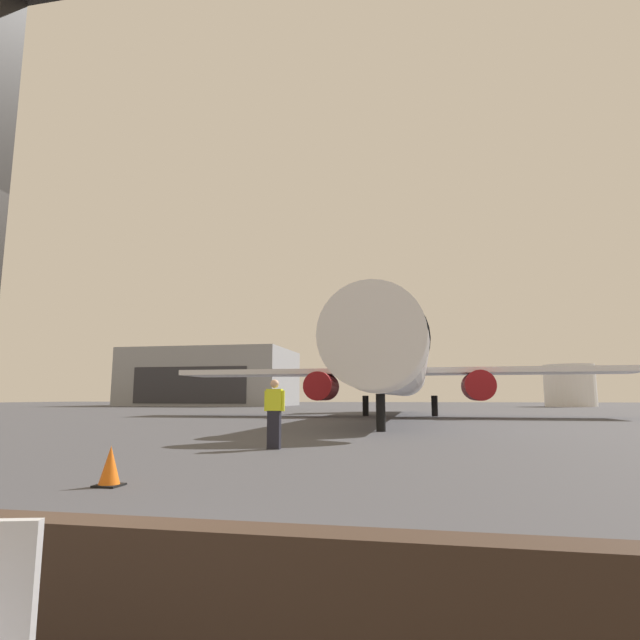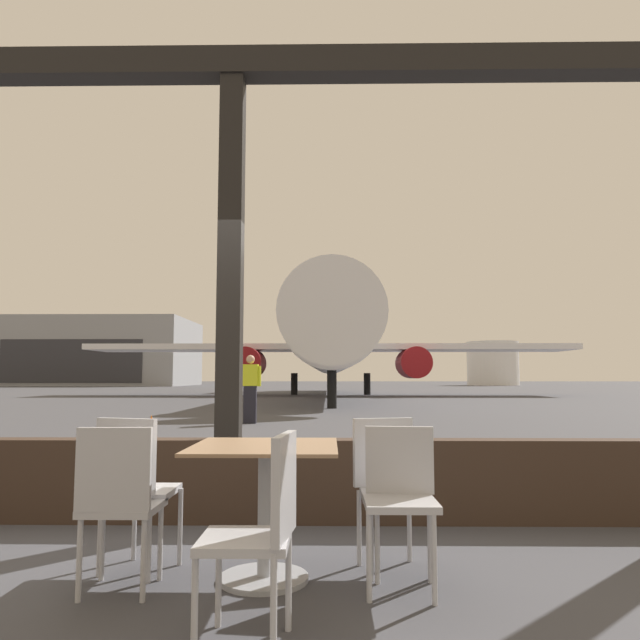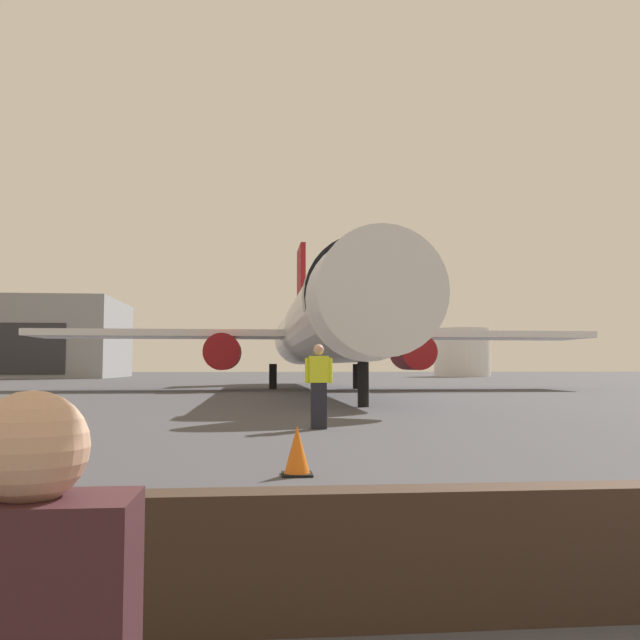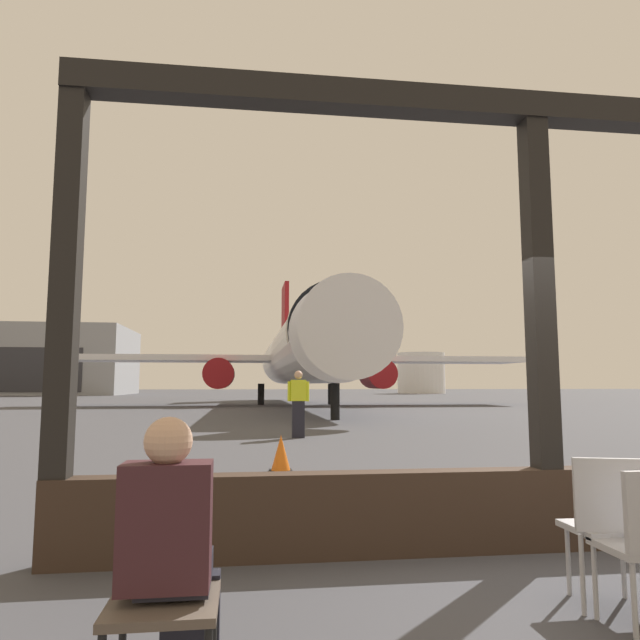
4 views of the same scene
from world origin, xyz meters
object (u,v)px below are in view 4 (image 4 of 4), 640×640
Objects in this scene: airplane at (301,353)px; distant_hangar at (31,361)px; fuel_storage_tank at (421,373)px; cafe_chair_aisle_right at (605,518)px; seated_passenger at (173,541)px; lounge_bench at (163,614)px; traffic_cone at (281,454)px; ground_crew_worker at (298,403)px.

distant_hangar is (-31.78, 44.93, 1.12)m from airplane.
cafe_chair_aisle_right is at bearing -106.75° from fuel_storage_tank.
seated_passenger is 0.04× the size of airplane.
cafe_chair_aisle_right is 1.95× the size of lounge_bench.
lounge_bench is 0.39× the size of seated_passenger.
traffic_cone reaches higher than lounge_bench.
seated_passenger is 82.84m from distant_hangar.
traffic_cone is (-2.94, -26.47, -3.05)m from airplane.
cafe_chair_aisle_right is 0.75× the size of seated_passenger.
cafe_chair_aisle_right is 0.13× the size of fuel_storage_tank.
airplane is 20.97m from ground_crew_worker.
ground_crew_worker is (-2.12, -20.72, -2.42)m from airplane.
traffic_cone is (0.93, 6.57, -0.11)m from lounge_bench.
seated_passenger is at bearing -97.99° from traffic_cone.
airplane reaches higher than seated_passenger.
seated_passenger reaches higher than traffic_cone.
lounge_bench is 0.83× the size of traffic_cone.
seated_passenger reaches higher than cafe_chair_aisle_right.
distant_hangar is (-27.93, 77.90, 3.77)m from seated_passenger.
lounge_bench is at bearing -96.69° from airplane.
distant_hangar is (-28.84, 71.40, 4.17)m from traffic_cone.
distant_hangar reaches higher than cafe_chair_aisle_right.
traffic_cone is at bearing -68.01° from distant_hangar.
fuel_storage_tank is (26.52, 80.20, 2.64)m from lounge_bench.
airplane is at bearing 83.66° from traffic_cone.
ground_crew_worker is at bearing -110.05° from fuel_storage_tank.
seated_passenger is at bearing -166.23° from cafe_chair_aisle_right.
cafe_chair_aisle_right is 2.68m from lounge_bench.
airplane reaches higher than traffic_cone.
ground_crew_worker is (-0.84, 11.62, 0.34)m from cafe_chair_aisle_right.
distant_hangar reaches higher than ground_crew_worker.
distant_hangar is (-27.90, 77.97, 4.07)m from lounge_bench.
traffic_cone is (-0.81, -5.75, -0.63)m from ground_crew_worker.
ground_crew_worker is at bearing 81.93° from traffic_cone.
distant_hangar is 54.49m from fuel_storage_tank.
ground_crew_worker is 5.84m from traffic_cone.
cafe_chair_aisle_right is at bearing -74.29° from traffic_cone.
fuel_storage_tank is at bearing 2.35° from distant_hangar.
fuel_storage_tank is at bearing 71.70° from lounge_bench.
traffic_cone is (-1.65, 5.87, -0.29)m from cafe_chair_aisle_right.
airplane is 19.64× the size of ground_crew_worker.
cafe_chair_aisle_right is 32.48m from airplane.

